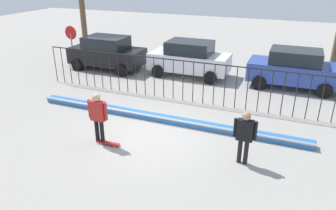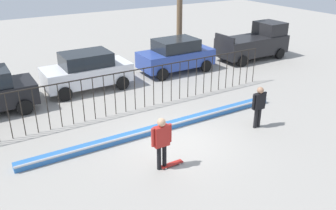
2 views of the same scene
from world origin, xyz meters
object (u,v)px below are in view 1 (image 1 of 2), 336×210
at_px(skateboard, 109,143).
at_px(camera_operator, 245,133).
at_px(parked_car_blue, 294,68).
at_px(parked_car_black, 107,53).
at_px(stop_sign, 72,42).
at_px(skateboarder, 98,114).
at_px(parked_car_white, 189,58).

xyz_separation_m(skateboard, camera_operator, (4.37, 0.61, 0.97)).
bearing_deg(camera_operator, parked_car_blue, -65.59).
bearing_deg(parked_car_black, stop_sign, -154.00).
bearing_deg(skateboard, skateboarder, 177.11).
height_order(parked_car_black, parked_car_white, same).
bearing_deg(skateboarder, parked_car_blue, 81.32).
relative_size(skateboard, parked_car_blue, 0.19).
bearing_deg(stop_sign, parked_car_blue, 7.18).
bearing_deg(skateboarder, skateboard, 18.90).
bearing_deg(parked_car_blue, camera_operator, -96.05).
xyz_separation_m(camera_operator, stop_sign, (-10.91, 6.21, 0.59)).
xyz_separation_m(skateboard, parked_car_blue, (5.43, 8.32, 0.91)).
bearing_deg(parked_car_black, skateboard, -55.35).
bearing_deg(parked_car_blue, skateboard, -121.31).
bearing_deg(parked_car_white, parked_car_blue, 0.27).
relative_size(skateboard, camera_operator, 0.47).
relative_size(skateboarder, parked_car_blue, 0.42).
bearing_deg(camera_operator, parked_car_white, -28.37).
bearing_deg(skateboard, camera_operator, 12.39).
xyz_separation_m(parked_car_white, parked_car_blue, (5.34, 0.11, 0.00)).
relative_size(camera_operator, parked_car_black, 0.40).
bearing_deg(skateboard, parked_car_black, 126.49).
bearing_deg(parked_car_white, stop_sign, -169.06).
xyz_separation_m(skateboarder, skateboard, (0.35, -0.05, -1.02)).
height_order(parked_car_white, parked_car_blue, same).
bearing_deg(parked_car_blue, stop_sign, -171.01).
bearing_deg(skateboarder, camera_operator, 33.05).
xyz_separation_m(parked_car_white, stop_sign, (-6.63, -1.40, 0.64)).
bearing_deg(stop_sign, camera_operator, -29.64).
height_order(parked_car_black, stop_sign, stop_sign).
distance_m(camera_operator, parked_car_black, 11.48).
bearing_deg(parked_car_black, parked_car_blue, 6.75).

